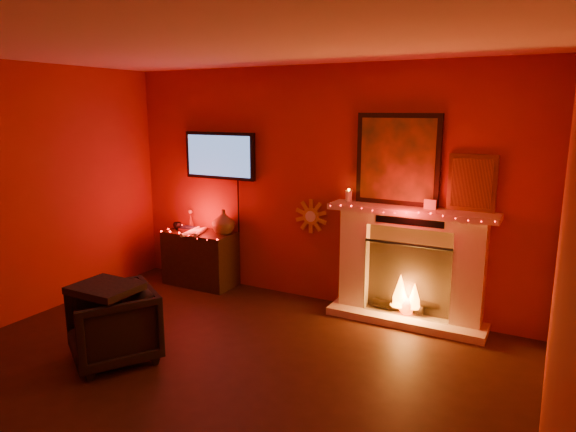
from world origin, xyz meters
name	(u,v)px	position (x,y,z in m)	size (l,w,h in m)	color
room	(169,232)	(0.00, 0.00, 1.35)	(5.00, 5.00, 5.00)	black
fireplace	(409,255)	(1.14, 2.39, 0.72)	(1.72, 0.40, 2.18)	beige
tv	(220,156)	(-1.30, 2.45, 1.65)	(1.00, 0.07, 1.24)	black
sunburst_clock	(311,216)	(-0.05, 2.48, 1.00)	(0.40, 0.03, 0.40)	orange
console_table	(202,255)	(-1.49, 2.26, 0.40)	(0.92, 0.56, 1.00)	black
armchair	(113,325)	(-0.94, 0.26, 0.33)	(0.71, 0.73, 0.66)	black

